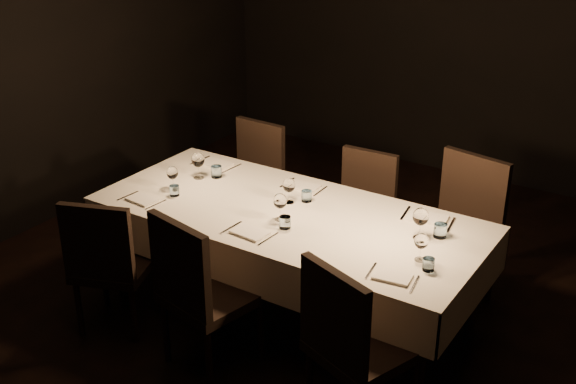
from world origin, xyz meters
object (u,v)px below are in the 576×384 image
Objects in this scene: chair_near_center at (199,288)px; chair_near_right at (351,340)px; dining_table at (288,222)px; chair_far_center at (362,206)px; chair_far_left at (253,175)px; chair_near_left at (108,260)px; chair_far_right at (461,224)px.

chair_near_right is at bearing -165.73° from chair_near_center.
chair_far_center is at bearing 82.52° from dining_table.
chair_near_right is at bearing -39.52° from chair_far_left.
dining_table is 1.16m from chair_near_left.
chair_far_center is (0.99, 0.00, -0.02)m from chair_far_left.
chair_near_center reaches higher than chair_near_left.
chair_near_center is at bearing -98.75° from dining_table.
chair_near_left is at bearing -125.70° from chair_far_right.
chair_near_center is (-0.12, -0.76, -0.13)m from dining_table.
dining_table is 2.68× the size of chair_far_left.
chair_far_right reaches higher than chair_near_right.
dining_table is 1.13m from chair_near_right.
chair_near_center is 1.02× the size of chair_near_right.
chair_near_right reaches higher than chair_far_left.
chair_near_right reaches higher than chair_far_center.
chair_far_left is 1.74m from chair_far_right.
chair_far_left is at bearing -169.18° from chair_far_right.
chair_near_right is 2.33m from chair_far_left.
chair_near_center reaches higher than chair_far_left.
chair_near_left is 1.01× the size of chair_far_left.
chair_near_right is (1.70, 0.05, 0.02)m from chair_near_left.
chair_far_left is (-0.03, 1.61, -0.00)m from chair_near_left.
chair_far_center is 0.87× the size of chair_far_right.
chair_far_left reaches higher than dining_table.
dining_table is at bearing -86.93° from chair_near_center.
chair_far_center is at bearing -141.39° from chair_near_left.
chair_far_center reaches higher than dining_table.
chair_near_center is 1.08× the size of chair_far_left.
dining_table is 2.67× the size of chair_near_left.
chair_far_center is at bearing -86.27° from chair_near_center.
chair_far_right reaches higher than chair_near_left.
chair_far_center is (0.11, 0.84, -0.19)m from dining_table.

